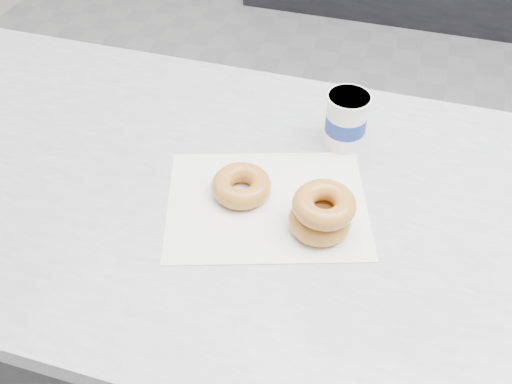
% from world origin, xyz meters
% --- Properties ---
extents(ground, '(5.00, 5.00, 0.00)m').
position_xyz_m(ground, '(0.00, 0.00, 0.00)').
color(ground, gray).
rests_on(ground, ground).
extents(counter, '(3.06, 0.76, 0.90)m').
position_xyz_m(counter, '(0.00, -0.60, 0.45)').
color(counter, '#333335').
rests_on(counter, ground).
extents(wax_paper, '(0.40, 0.35, 0.00)m').
position_xyz_m(wax_paper, '(-0.40, -0.61, 0.90)').
color(wax_paper, white).
rests_on(wax_paper, counter).
extents(donut_single, '(0.13, 0.13, 0.04)m').
position_xyz_m(donut_single, '(-0.45, -0.60, 0.92)').
color(donut_single, gold).
rests_on(donut_single, wax_paper).
extents(donut_stack, '(0.15, 0.15, 0.07)m').
position_xyz_m(donut_stack, '(-0.30, -0.64, 0.94)').
color(donut_stack, gold).
rests_on(donut_stack, wax_paper).
extents(coffee_cup, '(0.10, 0.10, 0.11)m').
position_xyz_m(coffee_cup, '(-0.30, -0.41, 0.96)').
color(coffee_cup, white).
rests_on(coffee_cup, counter).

